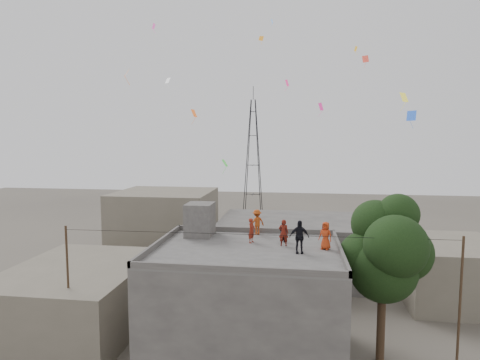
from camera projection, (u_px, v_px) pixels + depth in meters
The scene contains 18 objects.
ground at pixel (246, 357), 22.14m from camera, with size 140.00×140.00×0.00m, color #4A453D.
main_building at pixel (246, 304), 21.84m from camera, with size 10.00×8.00×6.10m.
parapet at pixel (247, 246), 21.52m from camera, with size 10.00×8.00×0.30m.
stair_head_box at pixel (200, 220), 24.44m from camera, with size 1.60×1.80×2.00m, color #474543.
neighbor_west at pixel (79, 297), 25.45m from camera, with size 8.00×10.00×4.00m, color #676051.
neighbor_north at pixel (288, 247), 35.41m from camera, with size 12.00×9.00×5.00m, color #474543.
neighbor_northwest at pixel (165, 227), 38.95m from camera, with size 9.00×8.00×7.00m, color #676051.
neighbor_east at pixel (449, 271), 29.83m from camera, with size 7.00×8.00×4.40m, color #676051.
tree at pixel (387, 251), 21.10m from camera, with size 4.90×4.60×9.10m.
utility_line at pixel (253, 299), 20.46m from camera, with size 20.12×0.62×7.40m.
transmission_tower at pixel (253, 159), 61.21m from camera, with size 2.97×2.97×20.01m.
person_red_adult at pixel (284, 233), 22.10m from camera, with size 0.54×0.35×1.48m, color maroon.
person_orange_child at pixel (326, 236), 21.40m from camera, with size 0.73×0.47×1.49m, color red.
person_dark_child at pixel (283, 231), 23.05m from camera, with size 0.58×0.45×1.18m, color black.
person_dark_adult at pixel (299, 237), 20.65m from camera, with size 1.01×0.42×1.72m, color black.
person_orange_adult at pixel (257, 222), 24.78m from camera, with size 1.00×0.58×1.55m, color #AA4113.
person_red_child at pixel (252, 231), 22.80m from camera, with size 0.51×0.34×1.40m, color maroon.
kites at pixel (276, 87), 26.88m from camera, with size 17.25×15.40×11.78m.
Camera 1 is at (2.60, -20.90, 11.94)m, focal length 30.00 mm.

